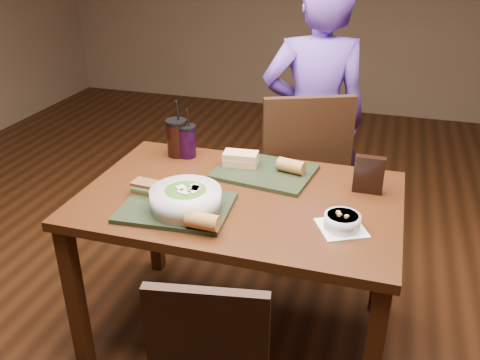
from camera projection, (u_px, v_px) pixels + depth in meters
name	position (u px, v px, depth m)	size (l,w,h in m)	color
ground	(240.00, 333.00, 2.43)	(6.00, 6.00, 0.00)	#381C0B
dining_table	(240.00, 214.00, 2.13)	(1.30, 0.85, 0.75)	#40200C
chair_far	(309.00, 175.00, 2.68)	(0.58, 0.60, 1.03)	black
diner	(314.00, 123.00, 2.78)	(0.57, 0.38, 1.56)	#5D399E
tray_near	(176.00, 207.00, 1.98)	(0.42, 0.32, 0.02)	black
tray_far	(264.00, 172.00, 2.28)	(0.42, 0.32, 0.02)	black
salad_bowl	(186.00, 198.00, 1.94)	(0.27, 0.27, 0.09)	silver
soup_bowl	(342.00, 221.00, 1.85)	(0.22, 0.22, 0.07)	white
sandwich_near	(145.00, 187.00, 2.07)	(0.10, 0.08, 0.05)	#593819
sandwich_far	(241.00, 159.00, 2.31)	(0.16, 0.10, 0.06)	tan
baguette_near	(203.00, 221.00, 1.82)	(0.06, 0.06, 0.12)	#AD7533
baguette_far	(291.00, 166.00, 2.24)	(0.06, 0.06, 0.12)	#AD7533
cup_cola	(177.00, 138.00, 2.43)	(0.10, 0.10, 0.28)	black
cup_berry	(187.00, 141.00, 2.42)	(0.09, 0.09, 0.24)	black
chip_bag	(369.00, 175.00, 2.09)	(0.12, 0.04, 0.16)	black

